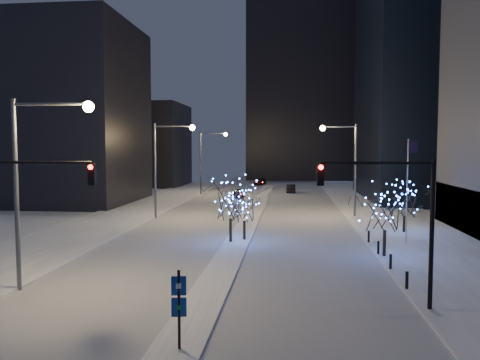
# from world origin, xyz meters

# --- Properties ---
(ground) EXTENTS (160.00, 160.00, 0.00)m
(ground) POSITION_xyz_m (0.00, 0.00, 0.00)
(ground) COLOR silver
(ground) RESTS_ON ground
(road) EXTENTS (20.00, 130.00, 0.02)m
(road) POSITION_xyz_m (0.00, 35.00, 0.01)
(road) COLOR #A8ADB7
(road) RESTS_ON ground
(median) EXTENTS (2.00, 80.00, 0.15)m
(median) POSITION_xyz_m (0.00, 30.00, 0.07)
(median) COLOR white
(median) RESTS_ON ground
(east_sidewalk) EXTENTS (10.00, 90.00, 0.15)m
(east_sidewalk) POSITION_xyz_m (15.00, 20.00, 0.07)
(east_sidewalk) COLOR white
(east_sidewalk) RESTS_ON ground
(west_sidewalk) EXTENTS (8.00, 90.00, 0.15)m
(west_sidewalk) POSITION_xyz_m (-14.00, 20.00, 0.07)
(west_sidewalk) COLOR white
(west_sidewalk) RESTS_ON ground
(filler_west_near) EXTENTS (22.00, 18.00, 24.00)m
(filler_west_near) POSITION_xyz_m (-28.00, 40.00, 12.00)
(filler_west_near) COLOR black
(filler_west_near) RESTS_ON ground
(filler_west_far) EXTENTS (18.00, 16.00, 16.00)m
(filler_west_far) POSITION_xyz_m (-26.00, 70.00, 8.00)
(filler_west_far) COLOR black
(filler_west_far) RESTS_ON ground
(horizon_block) EXTENTS (24.00, 14.00, 42.00)m
(horizon_block) POSITION_xyz_m (6.00, 92.00, 21.00)
(horizon_block) COLOR black
(horizon_block) RESTS_ON ground
(street_lamp_w_near) EXTENTS (4.40, 0.56, 10.00)m
(street_lamp_w_near) POSITION_xyz_m (-8.94, 2.00, 6.50)
(street_lamp_w_near) COLOR #595E66
(street_lamp_w_near) RESTS_ON ground
(street_lamp_w_mid) EXTENTS (4.40, 0.56, 10.00)m
(street_lamp_w_mid) POSITION_xyz_m (-8.94, 27.00, 6.50)
(street_lamp_w_mid) COLOR #595E66
(street_lamp_w_mid) RESTS_ON ground
(street_lamp_w_far) EXTENTS (4.40, 0.56, 10.00)m
(street_lamp_w_far) POSITION_xyz_m (-8.94, 52.00, 6.50)
(street_lamp_w_far) COLOR #595E66
(street_lamp_w_far) RESTS_ON ground
(street_lamp_east) EXTENTS (3.90, 0.56, 10.00)m
(street_lamp_east) POSITION_xyz_m (10.08, 30.00, 6.45)
(street_lamp_east) COLOR #595E66
(street_lamp_east) RESTS_ON ground
(traffic_signal_west) EXTENTS (5.26, 0.43, 7.00)m
(traffic_signal_west) POSITION_xyz_m (-8.44, -0.00, 4.76)
(traffic_signal_west) COLOR black
(traffic_signal_west) RESTS_ON ground
(traffic_signal_east) EXTENTS (5.26, 0.43, 7.00)m
(traffic_signal_east) POSITION_xyz_m (8.94, 1.00, 4.76)
(traffic_signal_east) COLOR black
(traffic_signal_east) RESTS_ON ground
(flagpoles) EXTENTS (1.35, 2.60, 8.00)m
(flagpoles) POSITION_xyz_m (13.37, 17.25, 4.80)
(flagpoles) COLOR silver
(flagpoles) RESTS_ON east_sidewalk
(bollards) EXTENTS (0.16, 12.16, 0.90)m
(bollards) POSITION_xyz_m (10.20, 10.00, 0.60)
(bollards) COLOR black
(bollards) RESTS_ON east_sidewalk
(car_near) EXTENTS (1.75, 3.86, 1.29)m
(car_near) POSITION_xyz_m (-3.66, 48.53, 0.64)
(car_near) COLOR black
(car_near) RESTS_ON ground
(car_mid) EXTENTS (1.53, 4.24, 1.39)m
(car_mid) POSITION_xyz_m (4.23, 57.10, 0.70)
(car_mid) COLOR black
(car_mid) RESTS_ON ground
(car_far) EXTENTS (2.42, 4.69, 1.30)m
(car_far) POSITION_xyz_m (-1.90, 72.68, 0.65)
(car_far) COLOR black
(car_far) RESTS_ON ground
(holiday_tree_median_near) EXTENTS (5.07, 5.07, 5.26)m
(holiday_tree_median_near) POSITION_xyz_m (-0.50, 15.13, 3.53)
(holiday_tree_median_near) COLOR black
(holiday_tree_median_near) RESTS_ON median
(holiday_tree_median_far) EXTENTS (4.91, 4.91, 4.59)m
(holiday_tree_median_far) POSITION_xyz_m (0.49, 16.12, 3.05)
(holiday_tree_median_far) COLOR black
(holiday_tree_median_far) RESTS_ON median
(holiday_tree_plaza_near) EXTENTS (4.85, 4.85, 4.93)m
(holiday_tree_plaza_near) POSITION_xyz_m (10.50, 11.48, 3.35)
(holiday_tree_plaza_near) COLOR black
(holiday_tree_plaza_near) RESTS_ON east_sidewalk
(holiday_tree_plaza_far) EXTENTS (5.04, 5.04, 4.65)m
(holiday_tree_plaza_far) POSITION_xyz_m (13.99, 20.88, 3.04)
(holiday_tree_plaza_far) COLOR black
(holiday_tree_plaza_far) RESTS_ON east_sidewalk
(wayfinding_sign) EXTENTS (0.55, 0.16, 3.08)m
(wayfinding_sign) POSITION_xyz_m (0.13, -4.43, 1.89)
(wayfinding_sign) COLOR black
(wayfinding_sign) RESTS_ON ground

